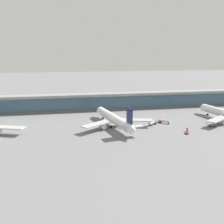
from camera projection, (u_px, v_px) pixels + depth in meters
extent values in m
plane|color=slate|center=(117.00, 129.00, 174.71)|extent=(1200.00, 1200.00, 0.00)
cube|color=#B7BABF|center=(4.00, 127.00, 162.94)|extent=(26.87, 15.19, 0.73)
cylinder|color=white|center=(114.00, 118.00, 180.99)|extent=(16.08, 57.70, 6.07)
cone|color=white|center=(99.00, 110.00, 209.33)|extent=(6.81, 6.42, 5.95)
cone|color=white|center=(133.00, 129.00, 152.80)|extent=(6.55, 7.53, 5.46)
cube|color=black|center=(101.00, 109.00, 205.94)|extent=(4.92, 3.27, 0.73)
cube|color=#B7BABF|center=(98.00, 124.00, 171.76)|extent=(25.07, 20.82, 0.73)
cube|color=#B7BABF|center=(134.00, 120.00, 181.10)|extent=(26.99, 13.60, 0.73)
cylinder|color=silver|center=(103.00, 126.00, 172.78)|extent=(4.07, 4.91, 3.35)
cylinder|color=silver|center=(130.00, 124.00, 179.88)|extent=(4.07, 4.91, 3.35)
cube|color=#141E51|center=(130.00, 116.00, 156.03)|extent=(2.01, 7.34, 9.41)
cube|color=#B7BABF|center=(130.00, 127.00, 156.57)|extent=(17.29, 7.47, 0.52)
cylinder|color=black|center=(111.00, 127.00, 178.04)|extent=(1.49, 1.66, 1.46)
cylinder|color=black|center=(120.00, 126.00, 180.43)|extent=(1.49, 1.66, 1.46)
cylinder|color=black|center=(103.00, 118.00, 202.99)|extent=(1.49, 1.66, 1.46)
cone|color=white|center=(202.00, 107.00, 221.64)|extent=(6.56, 6.14, 5.95)
cube|color=black|center=(204.00, 106.00, 218.19)|extent=(4.82, 3.04, 0.73)
cube|color=#B7BABF|center=(219.00, 119.00, 184.07)|extent=(25.59, 19.84, 0.73)
cylinder|color=silver|center=(223.00, 122.00, 184.92)|extent=(3.85, 4.77, 3.35)
cylinder|color=black|center=(207.00, 114.00, 215.15)|extent=(1.42, 1.61, 1.46)
cube|color=#234C9E|center=(155.00, 123.00, 187.85)|extent=(3.06, 3.12, 1.50)
cylinder|color=silver|center=(151.00, 123.00, 184.12)|extent=(5.69, 5.13, 2.10)
cylinder|color=black|center=(153.00, 124.00, 188.00)|extent=(0.88, 0.78, 0.90)
cylinder|color=black|center=(156.00, 124.00, 186.61)|extent=(0.88, 0.78, 0.90)
cylinder|color=black|center=(149.00, 125.00, 183.75)|extent=(0.88, 0.78, 0.90)
cylinder|color=black|center=(151.00, 126.00, 182.36)|extent=(0.88, 0.78, 0.90)
cube|color=olive|center=(212.00, 126.00, 181.36)|extent=(5.12, 3.19, 0.60)
cube|color=black|center=(208.00, 124.00, 181.40)|extent=(4.04, 2.08, 1.72)
cylinder|color=black|center=(209.00, 126.00, 180.82)|extent=(0.94, 0.54, 0.90)
cylinder|color=black|center=(209.00, 126.00, 182.42)|extent=(0.94, 0.54, 0.90)
cylinder|color=black|center=(214.00, 126.00, 180.44)|extent=(0.94, 0.54, 0.90)
cylinder|color=black|center=(214.00, 126.00, 182.04)|extent=(0.94, 0.54, 0.90)
cube|color=#B21E1E|center=(160.00, 121.00, 191.49)|extent=(3.08, 3.12, 1.50)
cylinder|color=silver|center=(166.00, 121.00, 189.08)|extent=(5.63, 5.22, 2.10)
cylinder|color=black|center=(161.00, 123.00, 190.27)|extent=(0.87, 0.79, 0.90)
cylinder|color=black|center=(162.00, 122.00, 192.15)|extent=(0.87, 0.79, 0.90)
cylinder|color=black|center=(168.00, 124.00, 187.58)|extent=(0.87, 0.79, 0.90)
cylinder|color=black|center=(169.00, 123.00, 189.47)|extent=(0.87, 0.79, 0.90)
cube|color=#B21E1E|center=(187.00, 132.00, 165.56)|extent=(3.83, 5.09, 0.60)
cube|color=black|center=(187.00, 130.00, 167.59)|extent=(2.64, 3.92, 1.72)
cylinder|color=black|center=(186.00, 132.00, 167.43)|extent=(0.67, 0.93, 0.90)
cylinder|color=black|center=(188.00, 132.00, 166.97)|extent=(0.67, 0.93, 0.90)
cylinder|color=black|center=(186.00, 134.00, 164.28)|extent=(0.67, 0.93, 0.90)
cylinder|color=black|center=(188.00, 134.00, 163.82)|extent=(0.67, 0.93, 0.90)
cube|color=beige|center=(101.00, 102.00, 237.25)|extent=(284.16, 8.00, 14.00)
cube|color=#3D5B70|center=(102.00, 104.00, 233.29)|extent=(278.48, 0.50, 11.20)
cube|color=gray|center=(102.00, 94.00, 233.68)|extent=(289.84, 12.80, 1.20)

